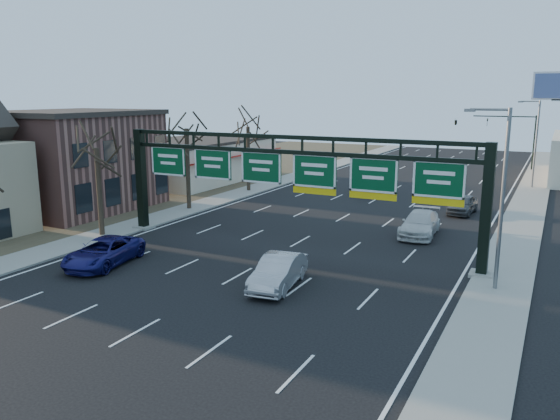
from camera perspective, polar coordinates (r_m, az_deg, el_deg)
The scene contains 19 objects.
ground at distance 28.13m, azimuth -6.61°, elevation -8.04°, with size 160.00×160.00×0.00m, color black.
sidewalk_left at distance 51.08m, azimuth -6.13°, elevation 1.16°, with size 3.00×120.00×0.12m, color gray.
sidewalk_right at distance 43.01m, azimuth 23.76°, elevation -1.86°, with size 3.00×120.00×0.12m, color gray.
dirt_strip_left at distance 58.59m, azimuth -16.17°, elevation 2.12°, with size 21.00×120.00×0.06m, color #473D2B.
lane_markings at distance 45.46m, azimuth 7.50°, elevation -0.29°, with size 21.60×120.00×0.01m, color white.
sign_gantry at distance 33.66m, azimuth 1.01°, elevation 3.50°, with size 24.60×1.20×7.20m.
brick_block at distance 49.31m, azimuth -20.63°, elevation 4.90°, with size 10.40×12.40×8.30m.
cream_strip at distance 62.93m, azimuth -8.32°, elevation 5.27°, with size 10.90×18.40×4.70m.
tree_gantry at distance 38.64m, azimuth -18.75°, elevation 7.68°, with size 3.60×3.60×8.48m.
tree_mid at distance 46.12m, azimuth -9.80°, elevation 9.66°, with size 3.60×3.60×9.24m.
tree_far at distance 54.47m, azimuth -3.39°, elevation 9.75°, with size 3.60×3.60×8.86m.
streetlight_near at distance 28.35m, azimuth 22.03°, elevation 1.94°, with size 2.15×0.22×9.00m.
streetlight_far at distance 62.09m, azimuth 25.10°, elevation 6.70°, with size 2.15×0.22×9.00m.
traffic_signal_mast at distance 77.54m, azimuth 20.58°, elevation 8.21°, with size 10.16×0.54×7.00m.
car_blue_suv at distance 32.89m, azimuth -17.94°, elevation -4.19°, with size 2.54×5.51×1.53m, color navy.
car_silver_sedan at distance 27.77m, azimuth -0.17°, elevation -6.47°, with size 1.71×4.89×1.61m, color #A4A5A9.
car_white_wagon at distance 39.07m, azimuth 14.42°, elevation -1.39°, with size 2.27×5.58×1.62m, color silver.
car_grey_far at distance 47.14m, azimuth 18.54°, elevation 0.56°, with size 1.80×4.48×1.53m, color #45484B.
car_silver_distant at distance 54.32m, azimuth 9.54°, elevation 2.54°, with size 1.76×5.05×1.66m, color #BCBCC1.
Camera 1 is at (14.84, -21.88, 9.60)m, focal length 35.00 mm.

